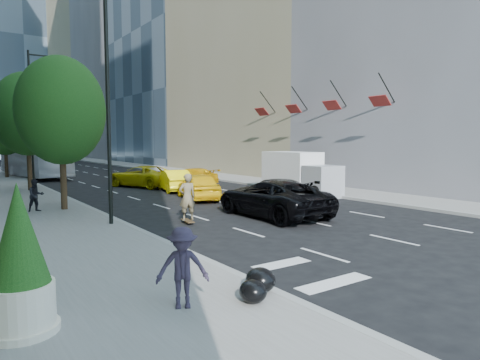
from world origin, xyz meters
TOP-DOWN VIEW (x-y plane):
  - ground at (0.00, 0.00)m, footprint 160.00×160.00m
  - sidewalk_right at (10.00, 30.00)m, footprint 4.00×120.00m
  - tower_right_mid at (22.00, 74.00)m, footprint 20.00×24.00m
  - tower_right_far at (22.00, 98.00)m, footprint 20.00×24.00m
  - lamp_near at (-6.32, 4.00)m, footprint 2.13×0.22m
  - lamp_far at (-6.32, 22.00)m, footprint 2.13×0.22m
  - tree_near at (-7.20, 9.00)m, footprint 4.20×4.20m
  - tree_mid at (-7.20, 19.00)m, footprint 4.50×4.50m
  - tree_far at (-7.20, 32.00)m, footprint 3.90×3.90m
  - traffic_signal at (-6.40, 40.00)m, footprint 2.48×0.53m
  - facade_flags at (10.64, 10.00)m, footprint 1.85×13.30m
  - skateboarder at (-3.58, 2.91)m, footprint 0.80×0.59m
  - black_sedan_lincoln at (0.50, 2.19)m, footprint 2.86×6.17m
  - black_sedan_mercedes at (2.70, 5.01)m, footprint 3.70×5.41m
  - taxi_a at (0.50, 9.23)m, footprint 3.19×5.10m
  - taxi_b at (1.20, 14.00)m, footprint 2.57×4.81m
  - taxi_c at (0.50, 18.00)m, footprint 4.70×6.43m
  - taxi_d at (4.20, 16.96)m, footprint 3.30×5.05m
  - city_bus at (-4.80, 32.01)m, footprint 4.53×13.03m
  - box_truck at (7.21, 7.64)m, footprint 2.25×5.87m
  - pedestrian_a at (-8.47, 9.01)m, footprint 0.87×0.74m
  - pedestrian_c at (-8.17, -5.60)m, footprint 1.23×1.01m
  - trash_can at (-10.74, -3.06)m, footprint 0.54×0.54m
  - planter_shrub at (-11.00, -5.00)m, footprint 1.11×1.11m
  - garbage_bags at (-6.55, -5.96)m, footprint 1.12×1.08m

SIDE VIEW (x-z plane):
  - ground at x=0.00m, z-range 0.00..0.00m
  - sidewalk_right at x=10.00m, z-range 0.00..0.15m
  - garbage_bags at x=-6.55m, z-range 0.14..0.69m
  - trash_can at x=-10.74m, z-range 0.15..0.96m
  - taxi_d at x=4.20m, z-range 0.00..1.36m
  - black_sedan_mercedes at x=2.70m, z-range 0.00..1.45m
  - taxi_b at x=1.20m, z-range 0.00..1.51m
  - taxi_a at x=0.50m, z-range 0.00..1.62m
  - taxi_c at x=0.50m, z-range 0.00..1.62m
  - black_sedan_lincoln at x=0.50m, z-range 0.00..1.71m
  - pedestrian_a at x=-8.47m, z-range 0.15..1.70m
  - pedestrian_c at x=-8.17m, z-range 0.15..1.80m
  - skateboarder at x=-3.58m, z-range 0.00..2.00m
  - planter_shrub at x=-11.00m, z-range 0.09..2.74m
  - box_truck at x=7.21m, z-range 0.02..2.81m
  - city_bus at x=-4.80m, z-range 0.00..3.55m
  - traffic_signal at x=-6.40m, z-range 1.63..6.83m
  - tree_far at x=-7.20m, z-range 1.16..8.09m
  - tree_near at x=-7.20m, z-range 1.24..8.70m
  - tree_mid at x=-7.20m, z-range 1.32..9.31m
  - lamp_near at x=-6.32m, z-range 0.81..10.81m
  - lamp_far at x=-6.32m, z-range 0.81..10.81m
  - facade_flags at x=10.64m, z-range 5.16..7.21m
  - tower_right_far at x=22.00m, z-range 0.00..50.00m
  - tower_right_mid at x=22.00m, z-range 0.00..65.00m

